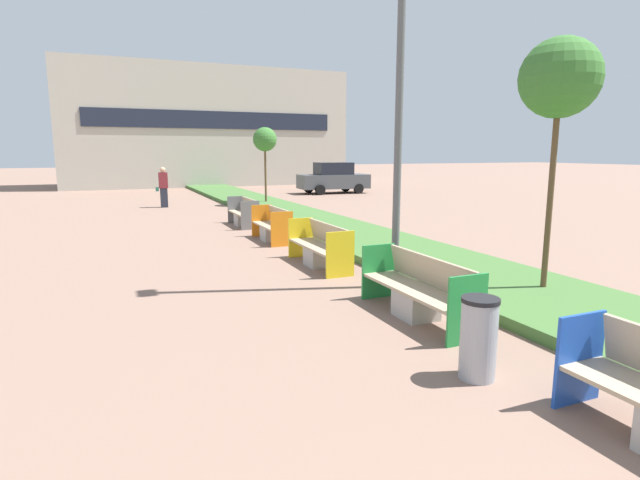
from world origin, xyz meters
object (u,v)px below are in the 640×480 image
bench_orange_frame (273,228)px  sapling_tree_near (560,80)px  street_lamp_post (401,44)px  bench_yellow_frame (320,249)px  sapling_tree_far (265,140)px  bench_grey_frame (244,215)px  pedestrian_walking (163,187)px  litter_bin (478,338)px  parked_car_distant (333,178)px  bench_green_frame (418,294)px

bench_orange_frame → sapling_tree_near: bearing=-69.6°
street_lamp_post → bench_yellow_frame: bearing=106.0°
bench_orange_frame → sapling_tree_far: 10.03m
sapling_tree_near → street_lamp_post: bearing=142.1°
bench_orange_frame → bench_grey_frame: (-0.00, 3.17, -0.00)m
pedestrian_walking → bench_grey_frame: bearing=-74.9°
bench_yellow_frame → street_lamp_post: (0.61, -2.13, 3.97)m
litter_bin → parked_car_distant: 25.19m
bench_yellow_frame → litter_bin: size_ratio=2.42×
bench_orange_frame → sapling_tree_near: size_ratio=0.44×
pedestrian_walking → parked_car_distant: (10.34, 4.06, -0.02)m
bench_green_frame → street_lamp_post: bearing=70.0°
sapling_tree_far → sapling_tree_near: bearing=-90.0°
pedestrian_walking → parked_car_distant: 11.11m
bench_grey_frame → sapling_tree_near: (2.66, -10.33, 3.30)m
bench_orange_frame → sapling_tree_far: size_ratio=0.53×
bench_yellow_frame → pedestrian_walking: 13.78m
sapling_tree_near → bench_yellow_frame: bearing=125.5°
bench_green_frame → sapling_tree_far: 16.96m
parked_car_distant → bench_yellow_frame: bearing=-111.7°
litter_bin → street_lamp_post: (1.19, 3.69, 3.87)m
bench_grey_frame → pedestrian_walking: bearing=105.1°
bench_yellow_frame → litter_bin: bench_yellow_frame is taller
sapling_tree_near → parked_car_distant: (5.79, 21.42, -2.75)m
pedestrian_walking → bench_orange_frame: bearing=-79.5°
sapling_tree_far → pedestrian_walking: bearing=168.9°
bench_green_frame → bench_orange_frame: same height
bench_grey_frame → parked_car_distant: parked_car_distant is taller
litter_bin → pedestrian_walking: pedestrian_walking is taller
bench_yellow_frame → bench_orange_frame: size_ratio=1.18×
sapling_tree_near → parked_car_distant: bearing=74.9°
bench_yellow_frame → street_lamp_post: street_lamp_post is taller
bench_grey_frame → sapling_tree_far: bearing=66.5°
litter_bin → parked_car_distant: (9.02, 23.51, 0.44)m
bench_grey_frame → bench_green_frame: bearing=-90.0°
bench_green_frame → parked_car_distant: (8.44, 21.50, 0.54)m
litter_bin → bench_yellow_frame: bearing=84.3°
bench_orange_frame → sapling_tree_far: (2.66, 9.30, 2.67)m
bench_green_frame → sapling_tree_far: sapling_tree_far is taller
bench_grey_frame → bench_yellow_frame: bearing=-90.0°
parked_car_distant → bench_grey_frame: bearing=-123.5°
sapling_tree_near → pedestrian_walking: 18.15m
bench_orange_frame → pedestrian_walking: (-1.89, 10.19, 0.57)m
bench_green_frame → parked_car_distant: size_ratio=0.55×
bench_orange_frame → sapling_tree_near: sapling_tree_near is taller
sapling_tree_near → bench_orange_frame: bearing=110.4°
bench_orange_frame → bench_yellow_frame: bearing=-89.9°
sapling_tree_near → bench_green_frame: bearing=-178.3°
bench_grey_frame → sapling_tree_far: (2.66, 6.13, 2.67)m
bench_green_frame → bench_yellow_frame: 3.80m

